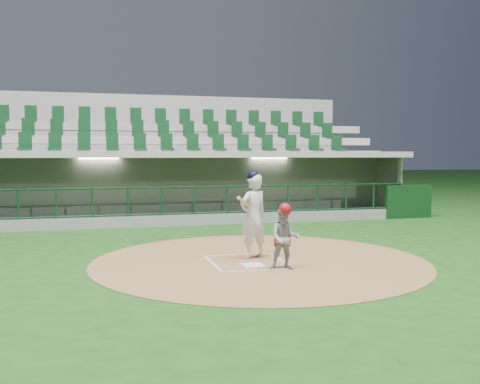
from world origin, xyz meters
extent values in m
plane|color=#164012|center=(0.00, 0.00, 0.00)|extent=(120.00, 120.00, 0.00)
cylinder|color=brown|center=(0.30, -0.20, 0.01)|extent=(7.20, 7.20, 0.01)
cube|color=white|center=(0.00, -0.70, 0.02)|extent=(0.43, 0.43, 0.02)
cube|color=white|center=(-0.75, -0.30, 0.02)|extent=(0.05, 1.80, 0.01)
cube|color=silver|center=(0.75, -0.30, 0.02)|extent=(0.05, 1.80, 0.01)
cube|color=white|center=(0.00, 0.55, 0.02)|extent=(1.55, 0.05, 0.01)
cube|color=silver|center=(0.00, -1.15, 0.02)|extent=(1.55, 0.05, 0.01)
cube|color=slate|center=(0.00, 7.50, -0.55)|extent=(15.00, 3.00, 0.10)
cube|color=slate|center=(0.00, 9.10, 0.85)|extent=(15.00, 0.20, 2.70)
cube|color=#ACA998|center=(0.00, 8.98, 1.10)|extent=(13.50, 0.04, 0.90)
cube|color=slate|center=(7.50, 7.50, 0.85)|extent=(0.20, 3.00, 2.70)
cube|color=gray|center=(0.00, 7.25, 2.30)|extent=(15.40, 3.50, 0.20)
cube|color=slate|center=(0.00, 5.95, 0.15)|extent=(15.00, 0.15, 0.40)
cube|color=black|center=(0.00, 5.95, 1.73)|extent=(15.00, 0.01, 0.95)
cube|color=brown|center=(0.00, 8.55, -0.28)|extent=(12.75, 0.40, 0.45)
cube|color=white|center=(-3.00, 7.50, 2.17)|extent=(1.30, 0.35, 0.04)
cube|color=white|center=(3.00, 7.50, 2.17)|extent=(1.30, 0.35, 0.04)
cube|color=black|center=(7.80, 5.90, 0.60)|extent=(1.80, 0.18, 1.20)
imported|color=#9E1711|center=(-5.65, 8.28, 0.42)|extent=(1.20, 0.70, 1.85)
imported|color=#AB1312|center=(-0.73, 8.37, 0.46)|extent=(1.16, 0.57, 1.92)
imported|color=#A91214|center=(1.80, 8.10, 0.38)|extent=(0.90, 0.63, 1.76)
imported|color=#A21611|center=(4.07, 8.08, 0.37)|extent=(1.70, 0.93, 1.74)
cube|color=gray|center=(0.00, 10.75, 1.15)|extent=(17.00, 6.50, 2.50)
cube|color=#9B958C|center=(0.00, 9.25, 2.30)|extent=(16.60, 0.95, 0.30)
cube|color=#A29B92|center=(0.00, 10.20, 2.85)|extent=(16.60, 0.95, 0.30)
cube|color=gray|center=(0.00, 11.15, 3.40)|extent=(16.60, 0.95, 0.30)
cube|color=gray|center=(0.00, 14.10, 2.53)|extent=(17.00, 0.25, 5.05)
imported|color=silver|center=(0.25, 0.13, 0.94)|extent=(0.79, 0.66, 1.86)
sphere|color=black|center=(0.25, 0.13, 1.81)|extent=(0.28, 0.28, 0.28)
cylinder|color=tan|center=(0.00, -0.12, 1.25)|extent=(0.58, 0.79, 0.39)
imported|color=#939398|center=(0.52, -1.17, 0.63)|extent=(0.71, 0.62, 1.25)
sphere|color=maroon|center=(0.52, -1.17, 1.21)|extent=(0.26, 0.26, 0.26)
cube|color=#A01311|center=(0.52, -1.02, 0.62)|extent=(0.32, 0.10, 0.35)
camera|label=1|loc=(-3.06, -11.10, 2.29)|focal=40.00mm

